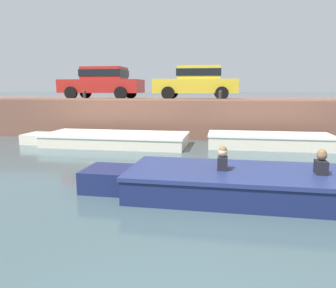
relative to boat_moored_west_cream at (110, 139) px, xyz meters
The scene contains 10 objects.
ground_plane 5.68m from the boat_moored_west_cream, 50.40° to the right, with size 400.00×400.00×0.00m, color #3D5156.
far_quay_wall 5.96m from the boat_moored_west_cream, 52.36° to the left, with size 60.00×6.00×1.66m, color brown.
far_wall_coping 4.31m from the boat_moored_west_cream, 26.60° to the left, with size 60.00×0.24×0.08m, color #925F4C.
boat_moored_west_cream is the anchor object (origin of this frame).
boat_moored_central_cream 6.23m from the boat_moored_west_cream, ahead, with size 5.33×1.73×0.52m.
motorboat_passing 7.28m from the boat_moored_west_cream, 49.80° to the right, with size 6.59×2.24×1.03m.
car_leftmost_red 4.61m from the boat_moored_west_cream, 111.83° to the left, with size 4.00×1.96×1.54m.
car_left_inner_yellow 5.37m from the boat_moored_west_cream, 50.02° to the left, with size 3.93×2.07×1.54m.
mooring_bollard_west 3.10m from the boat_moored_west_cream, 131.93° to the left, with size 0.15×0.15×0.45m.
mooring_bollard_mid 4.93m from the boat_moored_west_cream, 24.75° to the left, with size 0.15×0.15×0.45m.
Camera 1 is at (0.34, -1.63, 2.16)m, focal length 35.00 mm.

